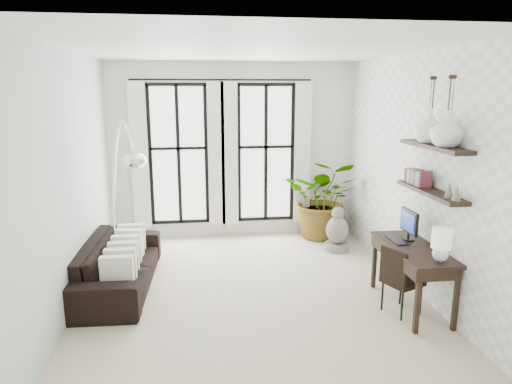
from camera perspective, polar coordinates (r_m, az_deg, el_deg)
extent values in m
plane|color=beige|center=(6.48, -0.81, -12.00)|extent=(5.00, 5.00, 0.00)
plane|color=white|center=(5.91, -0.91, 17.46)|extent=(5.00, 5.00, 0.00)
plane|color=silver|center=(6.16, -22.14, 1.39)|extent=(0.00, 5.00, 5.00)
plane|color=white|center=(6.64, 18.83, 2.40)|extent=(0.00, 5.00, 5.00)
plane|color=white|center=(8.45, -2.85, 5.12)|extent=(4.50, 0.00, 4.50)
cube|color=white|center=(8.41, -9.66, 4.57)|extent=(1.00, 0.02, 2.50)
cube|color=white|center=(8.36, -14.35, 4.31)|extent=(0.30, 0.04, 2.60)
cube|color=white|center=(8.31, -4.98, 4.61)|extent=(0.30, 0.04, 2.60)
cube|color=white|center=(8.50, 1.22, 4.83)|extent=(1.00, 0.02, 2.50)
cube|color=white|center=(8.33, -3.32, 4.65)|extent=(0.30, 0.04, 2.60)
cube|color=white|center=(8.53, 5.85, 4.80)|extent=(0.30, 0.04, 2.60)
cylinder|color=black|center=(8.25, -4.30, 13.83)|extent=(3.20, 0.03, 0.03)
cube|color=black|center=(5.89, 20.97, 0.02)|extent=(0.25, 1.30, 0.05)
cube|color=black|center=(5.81, 21.39, 5.33)|extent=(0.25, 1.30, 0.05)
cube|color=#C13050|center=(6.35, 18.72, 2.11)|extent=(0.16, 0.04, 0.18)
cube|color=#3132AB|center=(6.31, 18.90, 2.03)|extent=(0.16, 0.04, 0.18)
cube|color=yellow|center=(6.27, 19.08, 1.95)|extent=(0.16, 0.04, 0.18)
cube|color=#349C64|center=(6.23, 19.26, 1.88)|extent=(0.16, 0.04, 0.18)
cube|color=purple|center=(6.19, 19.44, 1.80)|extent=(0.16, 0.04, 0.18)
cube|color=#C9772C|center=(6.15, 19.63, 1.72)|extent=(0.16, 0.03, 0.18)
cube|color=#565656|center=(6.11, 19.82, 1.64)|extent=(0.16, 0.03, 0.18)
cube|color=#33B3AA|center=(6.07, 20.01, 1.56)|extent=(0.16, 0.03, 0.18)
cube|color=#A08772|center=(6.03, 20.21, 1.48)|extent=(0.16, 0.03, 0.18)
cube|color=brown|center=(5.99, 20.40, 1.39)|extent=(0.16, 0.03, 0.18)
cone|color=gray|center=(5.53, 23.01, 0.29)|extent=(0.10, 0.10, 0.18)
cone|color=gray|center=(5.40, 23.80, -0.05)|extent=(0.10, 0.10, 0.18)
imported|color=black|center=(6.71, -16.80, -8.62)|extent=(0.99, 2.32, 0.67)
cube|color=silver|center=(5.99, -16.99, -9.52)|extent=(0.40, 0.12, 0.40)
cube|color=silver|center=(6.24, -16.58, -8.57)|extent=(0.40, 0.12, 0.40)
cube|color=silver|center=(6.50, -16.21, -7.68)|extent=(0.40, 0.12, 0.40)
cube|color=silver|center=(6.76, -15.87, -6.87)|extent=(0.40, 0.12, 0.40)
cube|color=silver|center=(7.03, -15.55, -6.12)|extent=(0.40, 0.12, 0.40)
cube|color=silver|center=(7.29, -15.26, -5.42)|extent=(0.40, 0.12, 0.40)
imported|color=#2D7228|center=(8.51, 8.39, -0.81)|extent=(1.66, 1.56, 1.49)
cube|color=black|center=(6.01, 19.08, -6.69)|extent=(0.58, 1.36, 0.04)
cube|color=black|center=(6.03, 18.84, -7.55)|extent=(0.52, 1.30, 0.13)
cube|color=black|center=(5.54, 19.53, -12.85)|extent=(0.05, 0.05, 0.75)
cube|color=black|center=(5.75, 23.72, -12.22)|extent=(0.05, 0.05, 0.75)
cube|color=black|center=(6.58, 14.58, -8.38)|extent=(0.05, 0.05, 0.75)
cube|color=black|center=(6.76, 18.23, -8.04)|extent=(0.05, 0.05, 0.75)
cube|color=black|center=(6.17, 18.62, -3.51)|extent=(0.04, 0.42, 0.30)
cube|color=navy|center=(6.16, 18.41, -3.52)|extent=(0.00, 0.36, 0.24)
cube|color=black|center=(6.17, 17.15, -5.73)|extent=(0.15, 0.40, 0.02)
sphere|color=silver|center=(5.56, 22.05, -7.27)|extent=(0.18, 0.18, 0.18)
cylinder|color=white|center=(5.50, 22.21, -5.41)|extent=(0.22, 0.22, 0.22)
cube|color=black|center=(5.98, 17.84, -10.64)|extent=(0.52, 0.52, 0.04)
cube|color=black|center=(5.77, 16.78, -9.02)|extent=(0.18, 0.38, 0.45)
cylinder|color=black|center=(5.87, 16.92, -13.31)|extent=(0.03, 0.03, 0.37)
cylinder|color=black|center=(6.00, 19.79, -12.92)|extent=(0.03, 0.03, 0.37)
cylinder|color=black|center=(6.13, 15.67, -12.07)|extent=(0.03, 0.03, 0.37)
cylinder|color=black|center=(6.26, 18.43, -11.73)|extent=(0.03, 0.03, 0.37)
cylinder|color=silver|center=(7.20, -16.95, -9.59)|extent=(0.35, 0.35, 0.10)
cylinder|color=silver|center=(7.03, -17.20, -5.96)|extent=(0.03, 0.03, 0.96)
ellipsoid|color=silver|center=(6.35, -14.88, 3.83)|extent=(0.31, 0.31, 0.20)
cylinder|color=gray|center=(8.03, 10.05, -6.74)|extent=(0.43, 0.43, 0.13)
ellipsoid|color=gray|center=(7.94, 10.14, -4.70)|extent=(0.38, 0.38, 0.47)
sphere|color=gray|center=(7.86, 10.22, -2.62)|extent=(0.21, 0.21, 0.21)
imported|color=white|center=(5.57, 22.81, 7.18)|extent=(0.37, 0.37, 0.38)
imported|color=white|center=(5.92, 20.87, 7.60)|extent=(0.37, 0.37, 0.38)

